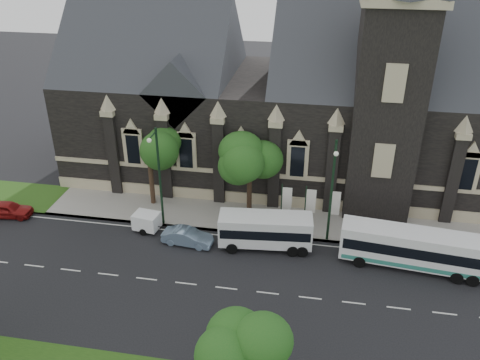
% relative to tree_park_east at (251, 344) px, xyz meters
% --- Properties ---
extents(ground, '(160.00, 160.00, 0.00)m').
position_rel_tree_park_east_xyz_m(ground, '(-6.18, 9.32, -4.62)').
color(ground, black).
rests_on(ground, ground).
extents(sidewalk, '(80.00, 5.00, 0.15)m').
position_rel_tree_park_east_xyz_m(sidewalk, '(-6.18, 18.82, -4.54)').
color(sidewalk, gray).
rests_on(sidewalk, ground).
extents(museum, '(40.00, 17.70, 29.90)m').
position_rel_tree_park_east_xyz_m(museum, '(-1.06, 28.10, 3.55)').
color(museum, black).
rests_on(museum, ground).
extents(tree_park_east, '(3.40, 3.40, 6.28)m').
position_rel_tree_park_east_xyz_m(tree_park_east, '(0.00, 0.00, 0.00)').
color(tree_park_east, black).
rests_on(tree_park_east, ground).
extents(tree_walk_right, '(4.08, 4.08, 7.80)m').
position_rel_tree_park_east_xyz_m(tree_walk_right, '(-2.96, 20.04, 1.20)').
color(tree_walk_right, black).
rests_on(tree_walk_right, ground).
extents(tree_walk_left, '(3.91, 3.91, 7.64)m').
position_rel_tree_park_east_xyz_m(tree_walk_left, '(-11.97, 20.03, 1.12)').
color(tree_walk_left, black).
rests_on(tree_walk_left, ground).
extents(street_lamp_near, '(0.36, 1.88, 9.00)m').
position_rel_tree_park_east_xyz_m(street_lamp_near, '(3.82, 16.42, 0.49)').
color(street_lamp_near, black).
rests_on(street_lamp_near, ground).
extents(street_lamp_mid, '(0.36, 1.88, 9.00)m').
position_rel_tree_park_east_xyz_m(street_lamp_mid, '(-10.18, 16.42, 0.49)').
color(street_lamp_mid, black).
rests_on(street_lamp_mid, ground).
extents(banner_flag_left, '(0.90, 0.10, 4.00)m').
position_rel_tree_park_east_xyz_m(banner_flag_left, '(0.11, 18.32, -2.24)').
color(banner_flag_left, black).
rests_on(banner_flag_left, ground).
extents(banner_flag_center, '(0.90, 0.10, 4.00)m').
position_rel_tree_park_east_xyz_m(banner_flag_center, '(2.11, 18.32, -2.24)').
color(banner_flag_center, black).
rests_on(banner_flag_center, ground).
extents(banner_flag_right, '(0.90, 0.10, 4.00)m').
position_rel_tree_park_east_xyz_m(banner_flag_right, '(4.11, 18.32, -2.24)').
color(banner_flag_right, black).
rests_on(banner_flag_right, ground).
extents(tour_coach, '(10.84, 3.43, 3.11)m').
position_rel_tree_park_east_xyz_m(tour_coach, '(10.15, 14.21, -2.92)').
color(tour_coach, white).
rests_on(tour_coach, ground).
extents(shuttle_bus, '(7.55, 3.20, 2.84)m').
position_rel_tree_park_east_xyz_m(shuttle_bus, '(-1.08, 14.92, -2.98)').
color(shuttle_bus, silver).
rests_on(shuttle_bus, ground).
extents(box_trailer, '(3.10, 1.83, 1.61)m').
position_rel_tree_park_east_xyz_m(box_trailer, '(-11.26, 15.52, -3.70)').
color(box_trailer, white).
rests_on(box_trailer, ground).
extents(sedan, '(4.24, 1.81, 1.36)m').
position_rel_tree_park_east_xyz_m(sedan, '(-7.35, 14.16, -3.94)').
color(sedan, '#7A95B1').
rests_on(sedan, ground).
extents(car_far_red, '(4.36, 2.16, 1.43)m').
position_rel_tree_park_east_xyz_m(car_far_red, '(-24.12, 15.52, -3.90)').
color(car_far_red, maroon).
rests_on(car_far_red, ground).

